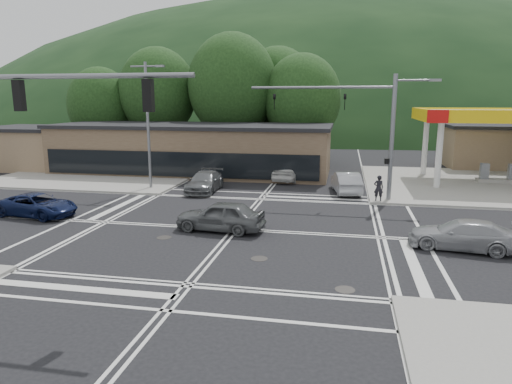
% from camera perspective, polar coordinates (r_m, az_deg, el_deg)
% --- Properties ---
extents(ground, '(120.00, 120.00, 0.00)m').
position_cam_1_polar(ground, '(23.20, -2.63, -4.70)').
color(ground, black).
rests_on(ground, ground).
extents(sidewalk_ne, '(16.00, 16.00, 0.15)m').
position_cam_1_polar(sidewalk_ne, '(38.44, 25.47, 0.84)').
color(sidewalk_ne, gray).
rests_on(sidewalk_ne, ground).
extents(sidewalk_nw, '(16.00, 16.00, 0.15)m').
position_cam_1_polar(sidewalk_nw, '(42.37, -17.77, 2.32)').
color(sidewalk_nw, gray).
rests_on(sidewalk_nw, ground).
extents(gas_station_canopy, '(12.32, 8.34, 5.75)m').
position_cam_1_polar(gas_station_canopy, '(39.42, 28.58, 8.08)').
color(gas_station_canopy, silver).
rests_on(gas_station_canopy, ground).
extents(convenience_store, '(10.00, 6.00, 3.80)m').
position_cam_1_polar(convenience_store, '(49.11, 28.50, 4.83)').
color(convenience_store, '#846B4F').
rests_on(convenience_store, ground).
extents(commercial_row, '(24.00, 8.00, 4.00)m').
position_cam_1_polar(commercial_row, '(41.10, -7.96, 5.20)').
color(commercial_row, brown).
rests_on(commercial_row, ground).
extents(commercial_nw, '(8.00, 7.00, 3.60)m').
position_cam_1_polar(commercial_nw, '(48.71, -26.13, 4.88)').
color(commercial_nw, '#846B4F').
rests_on(commercial_nw, ground).
extents(hill_north, '(252.00, 126.00, 140.00)m').
position_cam_1_polar(hill_north, '(111.94, 8.37, 8.16)').
color(hill_north, black).
rests_on(hill_north, ground).
extents(tree_n_a, '(8.00, 8.00, 11.75)m').
position_cam_1_polar(tree_n_a, '(49.54, -12.17, 12.09)').
color(tree_n_a, '#382619').
rests_on(tree_n_a, ground).
extents(tree_n_b, '(9.00, 9.00, 12.98)m').
position_cam_1_polar(tree_n_b, '(47.02, -2.96, 13.16)').
color(tree_n_b, '#382619').
rests_on(tree_n_b, ground).
extents(tree_n_c, '(7.60, 7.60, 10.87)m').
position_cam_1_polar(tree_n_c, '(45.83, 5.76, 11.53)').
color(tree_n_c, '#382619').
rests_on(tree_n_c, ground).
extents(tree_n_d, '(6.80, 6.80, 9.76)m').
position_cam_1_polar(tree_n_d, '(51.30, -18.83, 10.26)').
color(tree_n_d, '#382619').
rests_on(tree_n_d, ground).
extents(tree_n_e, '(8.40, 8.40, 11.98)m').
position_cam_1_polar(tree_n_e, '(50.17, 2.72, 12.32)').
color(tree_n_e, '#382619').
rests_on(tree_n_e, ground).
extents(streetlight_nw, '(2.50, 0.25, 9.00)m').
position_cam_1_polar(streetlight_nw, '(33.60, -13.28, 8.82)').
color(streetlight_nw, slate).
rests_on(streetlight_nw, ground).
extents(signal_mast_ne, '(11.65, 0.30, 8.00)m').
position_cam_1_polar(signal_mast_ne, '(29.91, 14.33, 8.50)').
color(signal_mast_ne, slate).
rests_on(signal_mast_ne, ground).
extents(car_blue_west, '(4.85, 2.79, 1.27)m').
position_cam_1_polar(car_blue_west, '(28.43, -25.67, -1.48)').
color(car_blue_west, '#0D173D').
rests_on(car_blue_west, ground).
extents(car_grey_center, '(4.57, 2.16, 1.51)m').
position_cam_1_polar(car_grey_center, '(22.88, -4.46, -2.99)').
color(car_grey_center, '#56595B').
rests_on(car_grey_center, ground).
extents(car_silver_east, '(4.78, 2.59, 1.32)m').
position_cam_1_polar(car_silver_east, '(22.01, 24.40, -4.88)').
color(car_silver_east, '#9D9EA4').
rests_on(car_silver_east, ground).
extents(car_queue_a, '(2.28, 4.75, 1.50)m').
position_cam_1_polar(car_queue_a, '(32.56, 11.21, 1.20)').
color(car_queue_a, '#A2A4A9').
rests_on(car_queue_a, ground).
extents(car_queue_b, '(2.59, 4.98, 1.62)m').
position_cam_1_polar(car_queue_b, '(36.88, 4.20, 2.69)').
color(car_queue_b, silver).
rests_on(car_queue_b, ground).
extents(car_northbound, '(2.13, 4.88, 1.40)m').
position_cam_1_polar(car_northbound, '(32.65, -6.43, 1.29)').
color(car_northbound, '#5B5E60').
rests_on(car_northbound, ground).
extents(pedestrian, '(0.61, 0.41, 1.64)m').
position_cam_1_polar(pedestrian, '(29.75, 15.07, 0.48)').
color(pedestrian, black).
rests_on(pedestrian, sidewalk_ne).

